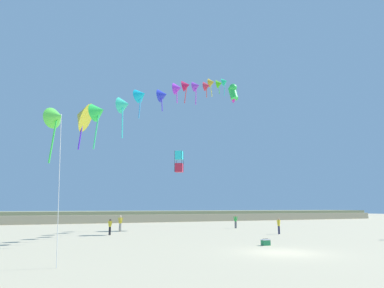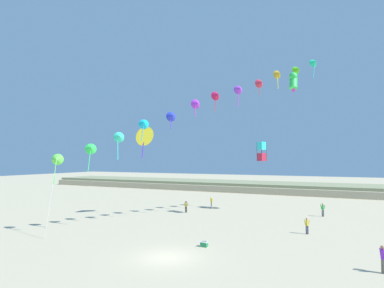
% 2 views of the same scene
% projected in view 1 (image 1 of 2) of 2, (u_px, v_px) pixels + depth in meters
% --- Properties ---
extents(ground_plane, '(240.00, 240.00, 0.00)m').
position_uv_depth(ground_plane, '(282.00, 253.00, 20.22)').
color(ground_plane, '#C1B28E').
extents(dune_ridge, '(120.00, 13.71, 1.95)m').
position_uv_depth(dune_ridge, '(114.00, 216.00, 65.09)').
color(dune_ridge, tan).
rests_on(dune_ridge, ground).
extents(person_near_left, '(0.48, 0.37, 1.53)m').
position_uv_depth(person_near_left, '(110.00, 226.00, 33.27)').
color(person_near_left, black).
rests_on(person_near_left, ground).
extents(person_near_right, '(0.56, 0.22, 1.59)m').
position_uv_depth(person_near_right, '(279.00, 225.00, 34.40)').
color(person_near_right, '#282D4C').
rests_on(person_near_right, ground).
extents(person_far_left, '(0.60, 0.23, 1.71)m').
position_uv_depth(person_far_left, '(236.00, 220.00, 44.17)').
color(person_far_left, '#474C56').
rests_on(person_far_left, ground).
extents(person_far_right, '(0.55, 0.42, 1.74)m').
position_uv_depth(person_far_right, '(120.00, 222.00, 38.10)').
color(person_far_right, gray).
rests_on(person_far_right, ground).
extents(kite_banner_string, '(23.72, 23.99, 20.78)m').
position_uv_depth(kite_banner_string, '(181.00, 90.00, 32.91)').
color(kite_banner_string, '#62F048').
extents(large_kite_low_lead, '(1.30, 1.30, 2.65)m').
position_uv_depth(large_kite_low_lead, '(179.00, 162.00, 42.94)').
color(large_kite_low_lead, '#C3243D').
extents(large_kite_mid_trail, '(2.55, 3.02, 4.26)m').
position_uv_depth(large_kite_mid_trail, '(82.00, 116.00, 29.11)').
color(large_kite_mid_trail, gold).
extents(large_kite_high_solo, '(0.97, 1.46, 2.47)m').
position_uv_depth(large_kite_high_solo, '(233.00, 93.00, 41.63)').
color(large_kite_high_solo, '#2CD84E').
extents(beach_cooler, '(0.58, 0.41, 0.46)m').
position_uv_depth(beach_cooler, '(266.00, 242.00, 24.13)').
color(beach_cooler, '#23844C').
rests_on(beach_cooler, ground).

